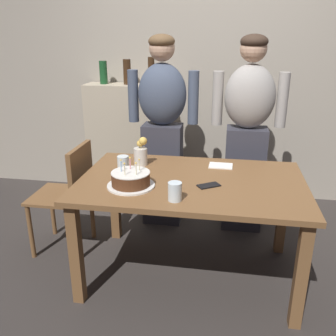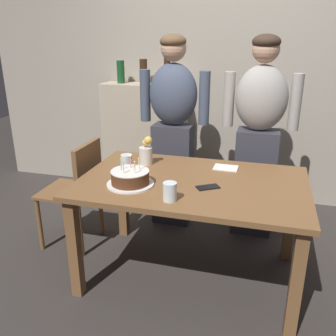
{
  "view_description": "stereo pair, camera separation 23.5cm",
  "coord_description": "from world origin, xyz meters",
  "px_view_note": "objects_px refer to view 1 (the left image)",
  "views": [
    {
      "loc": [
        0.22,
        -2.25,
        1.65
      ],
      "look_at": [
        -0.15,
        -0.07,
        0.84
      ],
      "focal_mm": 38.82,
      "sensor_mm": 36.0,
      "label": 1
    },
    {
      "loc": [
        0.45,
        -2.2,
        1.65
      ],
      "look_at": [
        -0.15,
        -0.07,
        0.84
      ],
      "focal_mm": 38.82,
      "sensor_mm": 36.0,
      "label": 2
    }
  ],
  "objects_px": {
    "cell_phone": "(209,185)",
    "person_man_bearded": "(162,130)",
    "flower_vase": "(141,154)",
    "person_woman_cardigan": "(247,133)",
    "napkin_stack": "(221,166)",
    "water_glass_near": "(175,192)",
    "birthday_cake": "(131,180)",
    "water_glass_far": "(123,164)",
    "dining_chair": "(70,190)"
  },
  "relations": [
    {
      "from": "napkin_stack",
      "to": "cell_phone",
      "type": "bearing_deg",
      "value": -99.4
    },
    {
      "from": "person_man_bearded",
      "to": "person_woman_cardigan",
      "type": "xyz_separation_m",
      "value": [
        0.72,
        0.0,
        0.0
      ]
    },
    {
      "from": "birthday_cake",
      "to": "flower_vase",
      "type": "xyz_separation_m",
      "value": [
        -0.03,
        0.41,
        0.04
      ]
    },
    {
      "from": "napkin_stack",
      "to": "person_man_bearded",
      "type": "bearing_deg",
      "value": 137.37
    },
    {
      "from": "water_glass_far",
      "to": "person_woman_cardigan",
      "type": "relative_size",
      "value": 0.07
    },
    {
      "from": "water_glass_far",
      "to": "dining_chair",
      "type": "height_order",
      "value": "dining_chair"
    },
    {
      "from": "water_glass_near",
      "to": "flower_vase",
      "type": "height_order",
      "value": "flower_vase"
    },
    {
      "from": "water_glass_near",
      "to": "napkin_stack",
      "type": "distance_m",
      "value": 0.68
    },
    {
      "from": "napkin_stack",
      "to": "dining_chair",
      "type": "relative_size",
      "value": 0.2
    },
    {
      "from": "water_glass_near",
      "to": "napkin_stack",
      "type": "xyz_separation_m",
      "value": [
        0.25,
        0.64,
        -0.05
      ]
    },
    {
      "from": "water_glass_far",
      "to": "napkin_stack",
      "type": "xyz_separation_m",
      "value": [
        0.67,
        0.24,
        -0.06
      ]
    },
    {
      "from": "birthday_cake",
      "to": "person_woman_cardigan",
      "type": "distance_m",
      "value": 1.22
    },
    {
      "from": "napkin_stack",
      "to": "water_glass_far",
      "type": "bearing_deg",
      "value": -160.51
    },
    {
      "from": "water_glass_far",
      "to": "dining_chair",
      "type": "relative_size",
      "value": 0.14
    },
    {
      "from": "cell_phone",
      "to": "person_man_bearded",
      "type": "xyz_separation_m",
      "value": [
        -0.46,
        0.87,
        0.13
      ]
    },
    {
      "from": "cell_phone",
      "to": "flower_vase",
      "type": "relative_size",
      "value": 0.67
    },
    {
      "from": "cell_phone",
      "to": "person_woman_cardigan",
      "type": "relative_size",
      "value": 0.09
    },
    {
      "from": "napkin_stack",
      "to": "flower_vase",
      "type": "bearing_deg",
      "value": -173.6
    },
    {
      "from": "cell_phone",
      "to": "flower_vase",
      "type": "xyz_separation_m",
      "value": [
        -0.52,
        0.32,
        0.08
      ]
    },
    {
      "from": "birthday_cake",
      "to": "person_man_bearded",
      "type": "distance_m",
      "value": 0.97
    },
    {
      "from": "cell_phone",
      "to": "dining_chair",
      "type": "xyz_separation_m",
      "value": [
        -1.08,
        0.28,
        -0.23
      ]
    },
    {
      "from": "water_glass_near",
      "to": "dining_chair",
      "type": "distance_m",
      "value": 1.08
    },
    {
      "from": "birthday_cake",
      "to": "napkin_stack",
      "type": "xyz_separation_m",
      "value": [
        0.55,
        0.48,
        -0.04
      ]
    },
    {
      "from": "birthday_cake",
      "to": "dining_chair",
      "type": "bearing_deg",
      "value": 148.51
    },
    {
      "from": "water_glass_near",
      "to": "dining_chair",
      "type": "bearing_deg",
      "value": 149.91
    },
    {
      "from": "cell_phone",
      "to": "dining_chair",
      "type": "distance_m",
      "value": 1.14
    },
    {
      "from": "cell_phone",
      "to": "water_glass_far",
      "type": "bearing_deg",
      "value": 132.53
    },
    {
      "from": "dining_chair",
      "to": "water_glass_far",
      "type": "bearing_deg",
      "value": 75.38
    },
    {
      "from": "flower_vase",
      "to": "person_man_bearded",
      "type": "distance_m",
      "value": 0.55
    },
    {
      "from": "water_glass_far",
      "to": "napkin_stack",
      "type": "distance_m",
      "value": 0.72
    },
    {
      "from": "water_glass_near",
      "to": "water_glass_far",
      "type": "bearing_deg",
      "value": 136.96
    },
    {
      "from": "water_glass_far",
      "to": "flower_vase",
      "type": "distance_m",
      "value": 0.2
    },
    {
      "from": "water_glass_near",
      "to": "person_man_bearded",
      "type": "distance_m",
      "value": 1.16
    },
    {
      "from": "water_glass_far",
      "to": "cell_phone",
      "type": "relative_size",
      "value": 0.83
    },
    {
      "from": "flower_vase",
      "to": "person_woman_cardigan",
      "type": "distance_m",
      "value": 0.96
    },
    {
      "from": "birthday_cake",
      "to": "water_glass_near",
      "type": "height_order",
      "value": "birthday_cake"
    },
    {
      "from": "cell_phone",
      "to": "person_man_bearded",
      "type": "relative_size",
      "value": 0.09
    },
    {
      "from": "water_glass_far",
      "to": "dining_chair",
      "type": "xyz_separation_m",
      "value": [
        -0.47,
        0.12,
        -0.28
      ]
    },
    {
      "from": "cell_phone",
      "to": "dining_chair",
      "type": "bearing_deg",
      "value": 132.27
    },
    {
      "from": "birthday_cake",
      "to": "flower_vase",
      "type": "bearing_deg",
      "value": 94.46
    },
    {
      "from": "napkin_stack",
      "to": "dining_chair",
      "type": "distance_m",
      "value": 1.18
    },
    {
      "from": "water_glass_far",
      "to": "person_man_bearded",
      "type": "xyz_separation_m",
      "value": [
        0.15,
        0.72,
        0.07
      ]
    },
    {
      "from": "cell_phone",
      "to": "flower_vase",
      "type": "distance_m",
      "value": 0.62
    },
    {
      "from": "water_glass_near",
      "to": "person_woman_cardigan",
      "type": "bearing_deg",
      "value": 68.28
    },
    {
      "from": "person_man_bearded",
      "to": "water_glass_far",
      "type": "bearing_deg",
      "value": 78.34
    },
    {
      "from": "person_man_bearded",
      "to": "cell_phone",
      "type": "bearing_deg",
      "value": 117.77
    },
    {
      "from": "person_man_bearded",
      "to": "napkin_stack",
      "type": "bearing_deg",
      "value": 137.37
    },
    {
      "from": "cell_phone",
      "to": "person_woman_cardigan",
      "type": "height_order",
      "value": "person_woman_cardigan"
    },
    {
      "from": "water_glass_near",
      "to": "napkin_stack",
      "type": "bearing_deg",
      "value": 68.75
    },
    {
      "from": "birthday_cake",
      "to": "person_woman_cardigan",
      "type": "bearing_deg",
      "value": 51.91
    }
  ]
}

